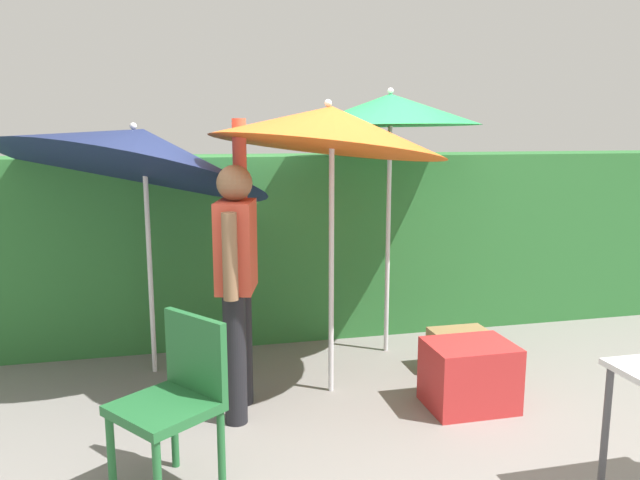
{
  "coord_description": "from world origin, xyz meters",
  "views": [
    {
      "loc": [
        -0.9,
        -3.54,
        1.81
      ],
      "look_at": [
        0.0,
        0.3,
        1.1
      ],
      "focal_mm": 34.49,
      "sensor_mm": 36.0,
      "label": 1
    }
  ],
  "objects": [
    {
      "name": "hedge_row",
      "position": [
        0.0,
        1.79,
        0.8
      ],
      "size": [
        8.0,
        0.7,
        1.59
      ],
      "primitive_type": "cube",
      "color": "#2D7033",
      "rests_on": "ground_plane"
    },
    {
      "name": "umbrella_yellow",
      "position": [
        0.74,
        1.07,
        1.96
      ],
      "size": [
        1.4,
        1.4,
        2.13
      ],
      "color": "silver",
      "rests_on": "ground_plane"
    },
    {
      "name": "ground_plane",
      "position": [
        0.0,
        0.0,
        0.0
      ],
      "size": [
        24.0,
        24.0,
        0.0
      ],
      "primitive_type": "plane",
      "color": "gray"
    },
    {
      "name": "umbrella_rainbow",
      "position": [
        0.1,
        0.43,
        1.82
      ],
      "size": [
        1.6,
        1.58,
        2.1
      ],
      "color": "silver",
      "rests_on": "ground_plane"
    },
    {
      "name": "crate_cardboard",
      "position": [
        1.16,
        0.57,
        0.15
      ],
      "size": [
        0.44,
        0.29,
        0.31
      ],
      "primitive_type": "cube",
      "color": "#9E7A4C",
      "rests_on": "ground_plane"
    },
    {
      "name": "umbrella_orange",
      "position": [
        -1.15,
        1.09,
        1.65
      ],
      "size": [
        2.04,
        1.96,
        2.21
      ],
      "color": "silver",
      "rests_on": "ground_plane"
    },
    {
      "name": "cooler_box",
      "position": [
        0.93,
        -0.05,
        0.22
      ],
      "size": [
        0.56,
        0.43,
        0.44
      ],
      "primitive_type": "cube",
      "color": "red",
      "rests_on": "ground_plane"
    },
    {
      "name": "chair_plastic",
      "position": [
        -0.94,
        -0.58,
        0.51
      ],
      "size": [
        0.62,
        0.62,
        0.89
      ],
      "color": "#236633",
      "rests_on": "ground_plane"
    },
    {
      "name": "person_vendor",
      "position": [
        -0.55,
        0.22,
        0.93
      ],
      "size": [
        0.3,
        0.56,
        1.88
      ],
      "color": "black",
      "rests_on": "ground_plane"
    }
  ]
}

